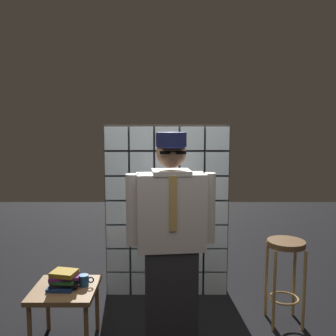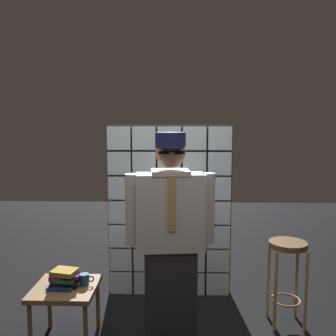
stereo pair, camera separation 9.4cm
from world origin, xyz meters
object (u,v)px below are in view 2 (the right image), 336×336
at_px(side_table, 65,293).
at_px(book_stack, 64,278).
at_px(bar_stool, 287,263).
at_px(coffee_mug, 85,279).
at_px(standing_person, 170,240).

relative_size(side_table, book_stack, 2.02).
bearing_deg(bar_stool, coffee_mug, -170.20).
bearing_deg(coffee_mug, bar_stool, 9.80).
relative_size(standing_person, coffee_mug, 14.10).
height_order(bar_stool, coffee_mug, bar_stool).
bearing_deg(standing_person, bar_stool, 15.58).
relative_size(book_stack, coffee_mug, 2.05).
distance_m(standing_person, book_stack, 0.95).
distance_m(side_table, book_stack, 0.14).
height_order(standing_person, bar_stool, standing_person).
height_order(side_table, coffee_mug, coffee_mug).
distance_m(side_table, coffee_mug, 0.19).
relative_size(standing_person, bar_stool, 2.26).
distance_m(standing_person, side_table, 1.01).
bearing_deg(standing_person, book_stack, 169.19).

